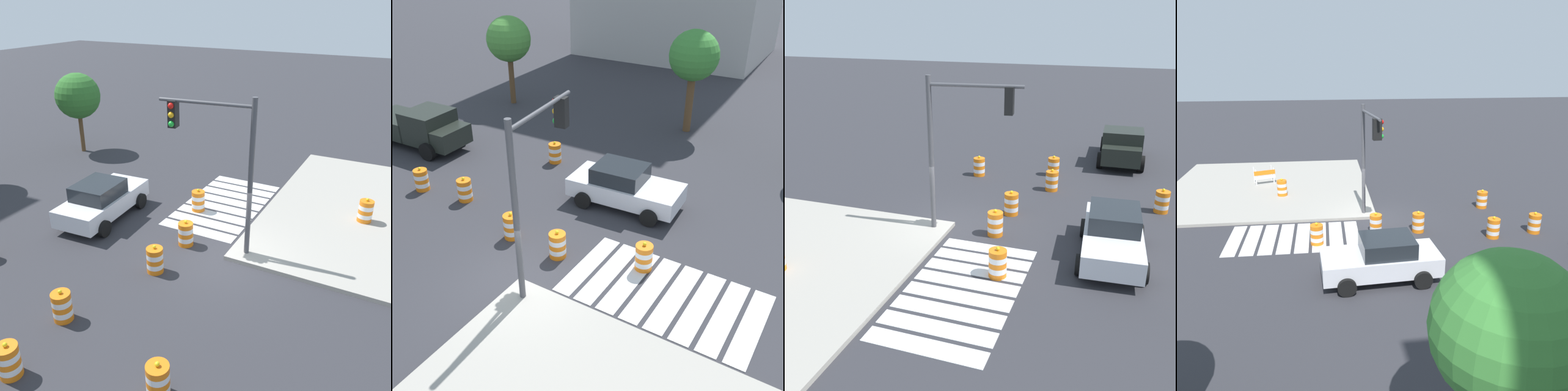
{
  "view_description": "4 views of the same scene",
  "coord_description": "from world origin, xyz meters",
  "views": [
    {
      "loc": [
        -11.74,
        -5.1,
        8.44
      ],
      "look_at": [
        2.36,
        2.38,
        1.0
      ],
      "focal_mm": 39.55,
      "sensor_mm": 36.0,
      "label": 1
    },
    {
      "loc": [
        7.9,
        -8.83,
        9.83
      ],
      "look_at": [
        0.35,
        3.43,
        1.49
      ],
      "focal_mm": 44.64,
      "sensor_mm": 36.0,
      "label": 2
    },
    {
      "loc": [
        14.7,
        5.95,
        7.51
      ],
      "look_at": [
        0.16,
        1.06,
        1.43
      ],
      "focal_mm": 42.19,
      "sensor_mm": 36.0,
      "label": 3
    },
    {
      "loc": [
        2.49,
        19.06,
        7.81
      ],
      "look_at": [
        0.36,
        1.14,
        1.66
      ],
      "focal_mm": 37.74,
      "sensor_mm": 36.0,
      "label": 4
    }
  ],
  "objects": [
    {
      "name": "sidewalk_corner",
      "position": [
        6.0,
        -6.0,
        0.07
      ],
      "size": [
        12.0,
        12.0,
        0.15
      ],
      "primitive_type": "cube",
      "color": "#9E998E",
      "rests_on": "ground"
    },
    {
      "name": "traffic_barrel_median_near",
      "position": [
        -3.88,
        7.46,
        0.45
      ],
      "size": [
        0.56,
        0.56,
        1.02
      ],
      "color": "orange",
      "rests_on": "ground"
    },
    {
      "name": "traffic_light_pole",
      "position": [
        0.45,
        0.53,
        3.91
      ],
      "size": [
        0.7,
        3.27,
        5.5
      ],
      "color": "#4C4C51",
      "rests_on": "sidewalk_corner"
    },
    {
      "name": "traffic_barrel_median_far",
      "position": [
        -1.72,
        1.74,
        0.45
      ],
      "size": [
        0.56,
        0.56,
        1.02
      ],
      "color": "orange",
      "rests_on": "ground"
    },
    {
      "name": "crosswalk_stripes",
      "position": [
        4.0,
        1.8,
        0.01
      ],
      "size": [
        5.85,
        3.2,
        0.02
      ],
      "color": "silver",
      "rests_on": "ground"
    },
    {
      "name": "traffic_barrel_far_curb",
      "position": [
        -5.85,
        -1.01,
        0.45
      ],
      "size": [
        0.56,
        0.56,
        1.02
      ],
      "color": "orange",
      "rests_on": "ground"
    },
    {
      "name": "traffic_barrel_lane_center",
      "position": [
        0.27,
        1.68,
        0.45
      ],
      "size": [
        0.56,
        0.56,
        1.02
      ],
      "color": "orange",
      "rests_on": "ground"
    },
    {
      "name": "sports_car",
      "position": [
        0.56,
        5.77,
        0.81
      ],
      "size": [
        4.41,
        2.35,
        1.63
      ],
      "color": "silver",
      "rests_on": "ground"
    },
    {
      "name": "construction_barricade",
      "position": [
        6.31,
        -6.41,
        0.72
      ],
      "size": [
        1.42,
        1.13,
        1.0
      ],
      "color": "silver",
      "rests_on": "sidewalk_corner"
    },
    {
      "name": "ground_plane",
      "position": [
        0.0,
        0.0,
        0.0
      ],
      "size": [
        120.0,
        120.0,
        0.0
      ],
      "primitive_type": "plane",
      "color": "#2D2D33"
    },
    {
      "name": "street_tree_streetside_mid",
      "position": [
        -0.17,
        14.14,
        3.84
      ],
      "size": [
        2.46,
        2.46,
        5.14
      ],
      "color": "brown",
      "rests_on": "ground"
    },
    {
      "name": "traffic_barrel_near_corner",
      "position": [
        -7.04,
        2.49,
        0.45
      ],
      "size": [
        0.56,
        0.56,
        1.02
      ],
      "color": "orange",
      "rests_on": "ground"
    },
    {
      "name": "traffic_barrel_on_sidewalk",
      "position": [
        5.01,
        -3.93,
        0.6
      ],
      "size": [
        0.56,
        0.56,
        1.02
      ],
      "color": "orange",
      "rests_on": "sidewalk_corner"
    },
    {
      "name": "traffic_barrel_opposite_curb",
      "position": [
        2.96,
        2.57,
        0.45
      ],
      "size": [
        0.56,
        0.56,
        1.02
      ],
      "color": "orange",
      "rests_on": "ground"
    },
    {
      "name": "traffic_barrel_crosswalk_end",
      "position": [
        -4.94,
        2.78,
        0.45
      ],
      "size": [
        0.56,
        0.56,
        1.02
      ],
      "color": "orange",
      "rests_on": "ground"
    }
  ]
}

